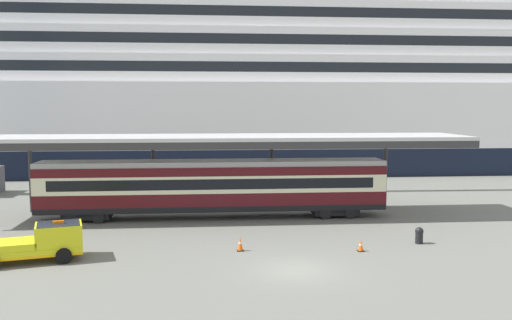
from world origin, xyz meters
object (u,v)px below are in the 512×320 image
at_px(cruise_ship, 115,84).
at_px(quay_bollard, 419,235).
at_px(service_truck, 40,242).
at_px(traffic_cone_near, 361,246).
at_px(traffic_cone_mid, 240,244).
at_px(train_carriage, 213,186).

xyz_separation_m(cruise_ship, quay_bollard, (23.91, -41.77, -10.24)).
xyz_separation_m(service_truck, traffic_cone_near, (16.96, 0.35, -0.68)).
relative_size(cruise_ship, traffic_cone_mid, 160.27).
relative_size(traffic_cone_near, traffic_cone_mid, 0.81).
distance_m(traffic_cone_near, quay_bollard, 4.08).
bearing_deg(service_truck, train_carriage, 48.23).
bearing_deg(traffic_cone_mid, quay_bollard, 3.94).
height_order(train_carriage, quay_bollard, train_carriage).
xyz_separation_m(cruise_ship, traffic_cone_mid, (13.49, -42.48, -10.37)).
xyz_separation_m(train_carriage, traffic_cone_mid, (1.36, -9.10, -1.93)).
relative_size(train_carriage, quay_bollard, 25.24).
bearing_deg(service_truck, quay_bollard, 4.72).
relative_size(cruise_ship, traffic_cone_near, 198.99).
xyz_separation_m(traffic_cone_mid, quay_bollard, (10.42, 0.72, 0.13)).
xyz_separation_m(train_carriage, quay_bollard, (11.78, -8.38, -1.80)).
xyz_separation_m(service_truck, traffic_cone_mid, (10.38, 1.00, -0.60)).
distance_m(train_carriage, service_truck, 13.61).
bearing_deg(service_truck, cruise_ship, 94.10).
distance_m(train_carriage, quay_bollard, 14.57).
bearing_deg(train_carriage, quay_bollard, -35.44).
bearing_deg(train_carriage, service_truck, -131.77).
xyz_separation_m(traffic_cone_near, quay_bollard, (3.83, 1.37, 0.21)).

